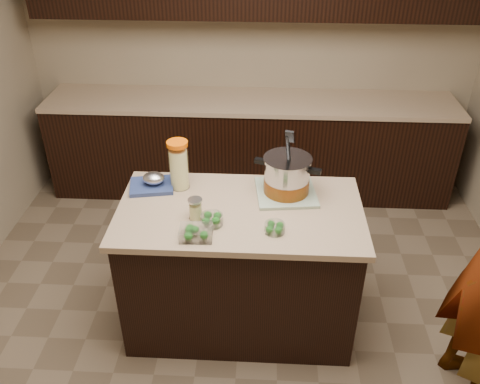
# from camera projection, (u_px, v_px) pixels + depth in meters

# --- Properties ---
(ground_plane) EXTENTS (4.00, 4.00, 0.00)m
(ground_plane) POSITION_uv_depth(u_px,v_px,m) (240.00, 317.00, 3.49)
(ground_plane) COLOR brown
(ground_plane) RESTS_ON ground
(room_shell) EXTENTS (4.04, 4.04, 2.72)m
(room_shell) POSITION_uv_depth(u_px,v_px,m) (240.00, 76.00, 2.57)
(room_shell) COLOR tan
(room_shell) RESTS_ON ground
(back_cabinets) EXTENTS (3.60, 0.63, 2.33)m
(back_cabinets) POSITION_uv_depth(u_px,v_px,m) (251.00, 93.00, 4.45)
(back_cabinets) COLOR black
(back_cabinets) RESTS_ON ground
(island) EXTENTS (1.46, 0.81, 0.90)m
(island) POSITION_uv_depth(u_px,v_px,m) (240.00, 267.00, 3.24)
(island) COLOR black
(island) RESTS_ON ground
(dish_towel) EXTENTS (0.40, 0.40, 0.02)m
(dish_towel) POSITION_uv_depth(u_px,v_px,m) (286.00, 192.00, 3.14)
(dish_towel) COLOR #577B53
(dish_towel) RESTS_ON island
(stock_pot) EXTENTS (0.40, 0.37, 0.42)m
(stock_pot) POSITION_uv_depth(u_px,v_px,m) (287.00, 177.00, 3.08)
(stock_pot) COLOR #B7B7BC
(stock_pot) RESTS_ON dish_towel
(lemonade_pitcher) EXTENTS (0.17, 0.17, 0.31)m
(lemonade_pitcher) POSITION_uv_depth(u_px,v_px,m) (179.00, 167.00, 3.14)
(lemonade_pitcher) COLOR #E2DC8A
(lemonade_pitcher) RESTS_ON island
(mason_jar) EXTENTS (0.10, 0.10, 0.14)m
(mason_jar) POSITION_uv_depth(u_px,v_px,m) (195.00, 209.00, 2.90)
(mason_jar) COLOR #E2DC8A
(mason_jar) RESTS_ON island
(broccoli_tub_left) EXTENTS (0.17, 0.17, 0.06)m
(broccoli_tub_left) POSITION_uv_depth(u_px,v_px,m) (212.00, 220.00, 2.86)
(broccoli_tub_left) COLOR silver
(broccoli_tub_left) RESTS_ON island
(broccoli_tub_right) EXTENTS (0.14, 0.14, 0.05)m
(broccoli_tub_right) POSITION_uv_depth(u_px,v_px,m) (275.00, 228.00, 2.80)
(broccoli_tub_right) COLOR silver
(broccoli_tub_right) RESTS_ON island
(broccoli_tub_rect) EXTENTS (0.18, 0.14, 0.06)m
(broccoli_tub_rect) POSITION_uv_depth(u_px,v_px,m) (196.00, 233.00, 2.76)
(broccoli_tub_rect) COLOR silver
(broccoli_tub_rect) RESTS_ON island
(blue_tray) EXTENTS (0.30, 0.26, 0.10)m
(blue_tray) POSITION_uv_depth(u_px,v_px,m) (153.00, 183.00, 3.19)
(blue_tray) COLOR navy
(blue_tray) RESTS_ON island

